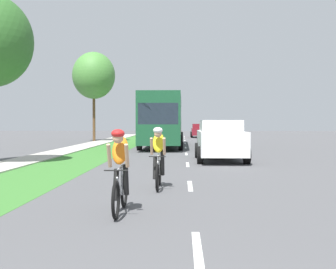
{
  "coord_description": "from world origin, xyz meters",
  "views": [
    {
      "loc": [
        -0.2,
        -1.11,
        1.7
      ],
      "look_at": [
        -0.86,
        17.58,
        1.15
      ],
      "focal_mm": 44.57,
      "sensor_mm": 36.0,
      "label": 1
    }
  ],
  "objects_px": {
    "cyclist_lead": "(120,170)",
    "suv_white": "(220,139)",
    "bus_dark_green": "(163,118)",
    "sedan_maroon": "(199,130)",
    "cyclist_trailing": "(158,157)",
    "street_tree_far": "(94,76)"
  },
  "relations": [
    {
      "from": "suv_white",
      "to": "street_tree_far",
      "type": "relative_size",
      "value": 0.6
    },
    {
      "from": "cyclist_trailing",
      "to": "sedan_maroon",
      "type": "bearing_deg",
      "value": 86.07
    },
    {
      "from": "cyclist_trailing",
      "to": "suv_white",
      "type": "relative_size",
      "value": 0.37
    },
    {
      "from": "suv_white",
      "to": "bus_dark_green",
      "type": "height_order",
      "value": "bus_dark_green"
    },
    {
      "from": "cyclist_trailing",
      "to": "cyclist_lead",
      "type": "bearing_deg",
      "value": -100.45
    },
    {
      "from": "cyclist_trailing",
      "to": "sedan_maroon",
      "type": "height_order",
      "value": "cyclist_trailing"
    },
    {
      "from": "suv_white",
      "to": "street_tree_far",
      "type": "xyz_separation_m",
      "value": [
        -9.5,
        18.03,
        4.85
      ]
    },
    {
      "from": "cyclist_lead",
      "to": "sedan_maroon",
      "type": "bearing_deg",
      "value": 85.57
    },
    {
      "from": "sedan_maroon",
      "to": "street_tree_far",
      "type": "height_order",
      "value": "street_tree_far"
    },
    {
      "from": "cyclist_lead",
      "to": "suv_white",
      "type": "distance_m",
      "value": 11.17
    },
    {
      "from": "sedan_maroon",
      "to": "cyclist_trailing",
      "type": "bearing_deg",
      "value": -93.93
    },
    {
      "from": "cyclist_trailing",
      "to": "suv_white",
      "type": "distance_m",
      "value": 8.17
    },
    {
      "from": "street_tree_far",
      "to": "suv_white",
      "type": "bearing_deg",
      "value": -62.23
    },
    {
      "from": "bus_dark_green",
      "to": "sedan_maroon",
      "type": "distance_m",
      "value": 18.48
    },
    {
      "from": "cyclist_lead",
      "to": "street_tree_far",
      "type": "relative_size",
      "value": 0.22
    },
    {
      "from": "street_tree_far",
      "to": "cyclist_lead",
      "type": "bearing_deg",
      "value": -76.99
    },
    {
      "from": "bus_dark_green",
      "to": "sedan_maroon",
      "type": "height_order",
      "value": "bus_dark_green"
    },
    {
      "from": "bus_dark_green",
      "to": "sedan_maroon",
      "type": "bearing_deg",
      "value": 79.85
    },
    {
      "from": "bus_dark_green",
      "to": "cyclist_trailing",
      "type": "bearing_deg",
      "value": -87.65
    },
    {
      "from": "cyclist_trailing",
      "to": "suv_white",
      "type": "height_order",
      "value": "suv_white"
    },
    {
      "from": "suv_white",
      "to": "sedan_maroon",
      "type": "bearing_deg",
      "value": 89.57
    },
    {
      "from": "suv_white",
      "to": "bus_dark_green",
      "type": "bearing_deg",
      "value": 106.31
    }
  ]
}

